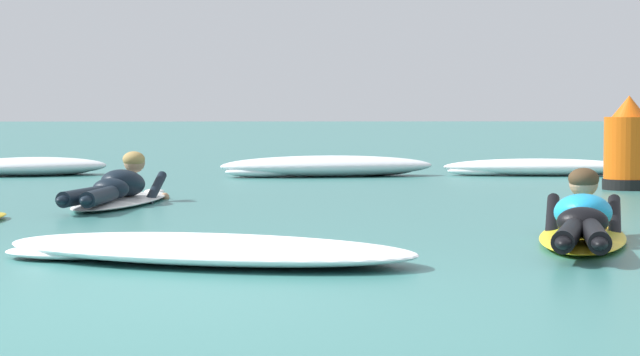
{
  "coord_description": "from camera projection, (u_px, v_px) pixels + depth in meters",
  "views": [
    {
      "loc": [
        0.78,
        -6.02,
        0.94
      ],
      "look_at": [
        1.11,
        4.13,
        0.36
      ],
      "focal_mm": 71.26,
      "sensor_mm": 36.0,
      "label": 1
    }
  ],
  "objects": [
    {
      "name": "ground_plane",
      "position": [
        217.0,
        180.0,
        16.02
      ],
      "size": [
        120.0,
        120.0,
        0.0
      ],
      "primitive_type": "plane",
      "color": "#387A75"
    },
    {
      "name": "channel_marker_buoy",
      "position": [
        629.0,
        152.0,
        14.18
      ],
      "size": [
        0.58,
        0.58,
        1.05
      ],
      "color": "#EA5B0F",
      "rests_on": "ground"
    },
    {
      "name": "whitewater_front",
      "position": [
        32.0,
        167.0,
        17.04
      ],
      "size": [
        2.18,
        1.46,
        0.25
      ],
      "color": "white",
      "rests_on": "ground"
    },
    {
      "name": "surfer_far",
      "position": [
        119.0,
        191.0,
        11.94
      ],
      "size": [
        0.99,
        2.69,
        0.54
      ],
      "color": "white",
      "rests_on": "ground"
    },
    {
      "name": "whitewater_mid_right",
      "position": [
        539.0,
        168.0,
        17.0
      ],
      "size": [
        2.6,
        0.84,
        0.23
      ],
      "color": "white",
      "rests_on": "ground"
    },
    {
      "name": "surfer_near",
      "position": [
        583.0,
        224.0,
        8.61
      ],
      "size": [
        1.09,
        2.61,
        0.54
      ],
      "color": "yellow",
      "rests_on": "ground"
    },
    {
      "name": "whitewater_mid_left",
      "position": [
        208.0,
        249.0,
        7.64
      ],
      "size": [
        2.84,
        1.95,
        0.15
      ],
      "color": "white",
      "rests_on": "ground"
    },
    {
      "name": "whitewater_back",
      "position": [
        328.0,
        167.0,
        16.83
      ],
      "size": [
        2.95,
        1.27,
        0.28
      ],
      "color": "white",
      "rests_on": "ground"
    }
  ]
}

